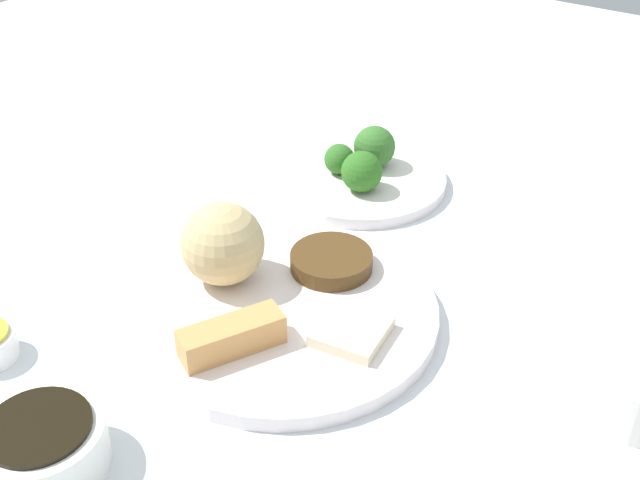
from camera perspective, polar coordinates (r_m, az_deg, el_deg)
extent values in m
cube|color=silver|center=(0.77, 0.74, -6.65)|extent=(2.20, 2.20, 0.02)
cylinder|color=white|center=(0.77, -2.48, -5.18)|extent=(0.29, 0.29, 0.02)
sphere|color=tan|center=(0.78, -6.98, -0.27)|extent=(0.08, 0.08, 0.08)
cube|color=tan|center=(0.71, -6.33, -6.87)|extent=(0.07, 0.10, 0.03)
cube|color=beige|center=(0.72, 2.27, -6.54)|extent=(0.07, 0.07, 0.01)
cylinder|color=#4D3316|center=(0.80, 0.82, -1.51)|extent=(0.08, 0.08, 0.02)
cylinder|color=white|center=(0.99, 2.83, 4.38)|extent=(0.21, 0.21, 0.01)
sphere|color=#2F6A23|center=(0.97, 1.39, 5.81)|extent=(0.04, 0.04, 0.04)
sphere|color=#366E29|center=(0.99, 3.91, 6.67)|extent=(0.05, 0.05, 0.05)
sphere|color=#2E6B20|center=(0.94, 3.00, 4.90)|extent=(0.05, 0.05, 0.05)
cylinder|color=white|center=(0.66, -19.18, -13.80)|extent=(0.10, 0.10, 0.04)
cylinder|color=black|center=(0.65, -19.55, -12.44)|extent=(0.08, 0.08, 0.00)
cylinder|color=white|center=(0.71, 21.70, -10.53)|extent=(0.06, 0.06, 0.05)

